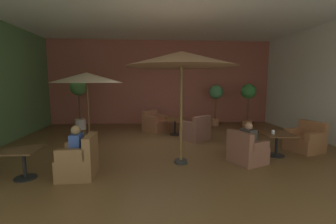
# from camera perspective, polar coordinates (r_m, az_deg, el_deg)

# --- Properties ---
(ground_plane) EXTENTS (10.44, 8.61, 0.02)m
(ground_plane) POSITION_cam_1_polar(r_m,az_deg,el_deg) (6.89, 0.28, -9.24)
(ground_plane) COLOR brown
(wall_back_brick) EXTENTS (10.44, 0.08, 3.87)m
(wall_back_brick) POSITION_cam_1_polar(r_m,az_deg,el_deg) (10.84, -1.56, 7.37)
(wall_back_brick) COLOR #9A5043
(wall_back_brick) RESTS_ON ground_plane
(ceiling_slab) EXTENTS (10.44, 8.61, 0.06)m
(ceiling_slab) POSITION_cam_1_polar(r_m,az_deg,el_deg) (6.86, 0.30, 23.80)
(ceiling_slab) COLOR silver
(ceiling_slab) RESTS_ON wall_back_brick
(cafe_table_front_left) EXTENTS (0.81, 0.81, 0.62)m
(cafe_table_front_left) POSITION_cam_1_polar(r_m,az_deg,el_deg) (6.80, 25.54, -6.04)
(cafe_table_front_left) COLOR black
(cafe_table_front_left) RESTS_ON ground_plane
(armchair_front_left_north) EXTENTS (0.96, 0.97, 0.80)m
(armchair_front_left_north) POSITION_cam_1_polar(r_m,az_deg,el_deg) (6.01, 18.99, -9.20)
(armchair_front_left_north) COLOR brown
(armchair_front_left_north) RESTS_ON ground_plane
(armchair_front_left_east) EXTENTS (0.99, 1.00, 0.85)m
(armchair_front_left_east) POSITION_cam_1_polar(r_m,az_deg,el_deg) (7.69, 31.11, -6.07)
(armchair_front_left_east) COLOR #905937
(armchair_front_left_east) RESTS_ON ground_plane
(cafe_table_front_right) EXTENTS (0.75, 0.75, 0.62)m
(cafe_table_front_right) POSITION_cam_1_polar(r_m,az_deg,el_deg) (8.53, 1.74, -2.60)
(cafe_table_front_right) COLOR black
(cafe_table_front_right) RESTS_ON ground_plane
(armchair_front_right_north) EXTENTS (1.08, 1.08, 0.82)m
(armchair_front_right_north) POSITION_cam_1_polar(r_m,az_deg,el_deg) (9.20, -3.41, -2.86)
(armchair_front_right_north) COLOR brown
(armchair_front_right_north) RESTS_ON ground_plane
(armchair_front_right_east) EXTENTS (1.07, 1.07, 0.85)m
(armchair_front_right_east) POSITION_cam_1_polar(r_m,az_deg,el_deg) (7.87, 6.99, -4.65)
(armchair_front_right_east) COLOR brown
(armchair_front_right_east) RESTS_ON ground_plane
(cafe_table_mid_center) EXTENTS (0.66, 0.66, 0.62)m
(cafe_table_mid_center) POSITION_cam_1_polar(r_m,az_deg,el_deg) (5.61, -32.31, -9.72)
(cafe_table_mid_center) COLOR black
(cafe_table_mid_center) RESTS_ON ground_plane
(armchair_mid_center_east) EXTENTS (0.73, 0.75, 0.89)m
(armchair_mid_center_east) POSITION_cam_1_polar(r_m,az_deg,el_deg) (5.24, -21.26, -11.37)
(armchair_mid_center_east) COLOR brown
(armchair_mid_center_east) RESTS_ON ground_plane
(patio_umbrella_tall_red) EXTENTS (2.39, 2.39, 2.29)m
(patio_umbrella_tall_red) POSITION_cam_1_polar(r_m,az_deg,el_deg) (8.28, -19.62, 8.03)
(patio_umbrella_tall_red) COLOR #2D2D2D
(patio_umbrella_tall_red) RESTS_ON ground_plane
(patio_umbrella_center_beige) EXTENTS (2.62, 2.62, 2.69)m
(patio_umbrella_center_beige) POSITION_cam_1_polar(r_m,az_deg,el_deg) (5.44, 3.41, 12.98)
(patio_umbrella_center_beige) COLOR #2D2D2D
(patio_umbrella_center_beige) RESTS_ON ground_plane
(potted_tree_left_corner) EXTENTS (0.64, 0.64, 1.89)m
(potted_tree_left_corner) POSITION_cam_1_polar(r_m,az_deg,el_deg) (10.47, 19.40, 3.46)
(potted_tree_left_corner) COLOR #A16343
(potted_tree_left_corner) RESTS_ON ground_plane
(potted_tree_mid_left) EXTENTS (0.62, 0.62, 1.83)m
(potted_tree_mid_left) POSITION_cam_1_polar(r_m,az_deg,el_deg) (10.36, 11.86, 3.88)
(potted_tree_mid_left) COLOR #AA684B
(potted_tree_mid_left) RESTS_ON ground_plane
(potted_tree_mid_right) EXTENTS (0.70, 0.70, 2.12)m
(potted_tree_mid_right) POSITION_cam_1_polar(r_m,az_deg,el_deg) (10.04, -21.37, 4.08)
(potted_tree_mid_right) COLOR silver
(potted_tree_mid_right) RESTS_ON ground_plane
(patron_blue_shirt) EXTENTS (0.21, 0.34, 0.65)m
(patron_blue_shirt) POSITION_cam_1_polar(r_m,az_deg,el_deg) (5.13, -21.91, -7.06)
(patron_blue_shirt) COLOR #334C98
(patron_blue_shirt) RESTS_ON ground_plane
(patron_by_window) EXTENTS (0.35, 0.40, 0.60)m
(patron_by_window) POSITION_cam_1_polar(r_m,az_deg,el_deg) (5.94, 19.43, -5.72)
(patron_by_window) COLOR #3E3838
(patron_by_window) RESTS_ON ground_plane
(iced_drink_cup) EXTENTS (0.08, 0.08, 0.11)m
(iced_drink_cup) POSITION_cam_1_polar(r_m,az_deg,el_deg) (6.64, 24.77, -4.54)
(iced_drink_cup) COLOR white
(iced_drink_cup) RESTS_ON cafe_table_front_left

